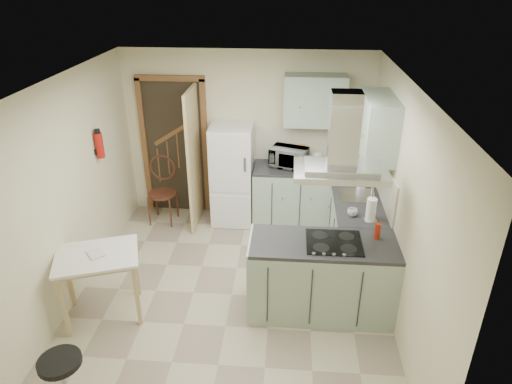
# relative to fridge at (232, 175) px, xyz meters

# --- Properties ---
(floor) EXTENTS (4.20, 4.20, 0.00)m
(floor) POSITION_rel_fridge_xyz_m (0.20, -1.80, -0.75)
(floor) COLOR #B3AA8B
(floor) RESTS_ON ground
(ceiling) EXTENTS (4.20, 4.20, 0.00)m
(ceiling) POSITION_rel_fridge_xyz_m (0.20, -1.80, 1.75)
(ceiling) COLOR silver
(ceiling) RESTS_ON back_wall
(back_wall) EXTENTS (3.60, 0.00, 3.60)m
(back_wall) POSITION_rel_fridge_xyz_m (0.20, 0.30, 0.50)
(back_wall) COLOR beige
(back_wall) RESTS_ON floor
(left_wall) EXTENTS (0.00, 4.20, 4.20)m
(left_wall) POSITION_rel_fridge_xyz_m (-1.60, -1.80, 0.50)
(left_wall) COLOR beige
(left_wall) RESTS_ON floor
(right_wall) EXTENTS (0.00, 4.20, 4.20)m
(right_wall) POSITION_rel_fridge_xyz_m (2.00, -1.80, 0.50)
(right_wall) COLOR beige
(right_wall) RESTS_ON floor
(doorway) EXTENTS (1.10, 0.12, 2.10)m
(doorway) POSITION_rel_fridge_xyz_m (-0.90, 0.27, 0.30)
(doorway) COLOR brown
(doorway) RESTS_ON floor
(fridge) EXTENTS (0.60, 0.60, 1.50)m
(fridge) POSITION_rel_fridge_xyz_m (0.00, 0.00, 0.00)
(fridge) COLOR white
(fridge) RESTS_ON floor
(counter_back) EXTENTS (1.08, 0.60, 0.90)m
(counter_back) POSITION_rel_fridge_xyz_m (0.86, 0.00, -0.30)
(counter_back) COLOR #9EB2A0
(counter_back) RESTS_ON floor
(counter_right) EXTENTS (0.60, 1.95, 0.90)m
(counter_right) POSITION_rel_fridge_xyz_m (1.70, -0.68, -0.30)
(counter_right) COLOR #9EB2A0
(counter_right) RESTS_ON floor
(splashback) EXTENTS (1.68, 0.02, 0.50)m
(splashback) POSITION_rel_fridge_xyz_m (1.16, 0.29, 0.40)
(splashback) COLOR beige
(splashback) RESTS_ON counter_back
(wall_cabinet_back) EXTENTS (0.85, 0.35, 0.70)m
(wall_cabinet_back) POSITION_rel_fridge_xyz_m (1.15, 0.12, 1.10)
(wall_cabinet_back) COLOR #9EB2A0
(wall_cabinet_back) RESTS_ON back_wall
(wall_cabinet_right) EXTENTS (0.35, 0.90, 0.70)m
(wall_cabinet_right) POSITION_rel_fridge_xyz_m (1.82, -0.95, 1.10)
(wall_cabinet_right) COLOR #9EB2A0
(wall_cabinet_right) RESTS_ON right_wall
(peninsula) EXTENTS (1.55, 0.65, 0.90)m
(peninsula) POSITION_rel_fridge_xyz_m (1.22, -1.98, -0.30)
(peninsula) COLOR #9EB2A0
(peninsula) RESTS_ON floor
(hob) EXTENTS (0.58, 0.50, 0.01)m
(hob) POSITION_rel_fridge_xyz_m (1.32, -1.98, 0.16)
(hob) COLOR black
(hob) RESTS_ON peninsula
(extractor_hood) EXTENTS (0.90, 0.55, 0.10)m
(extractor_hood) POSITION_rel_fridge_xyz_m (1.32, -1.98, 0.97)
(extractor_hood) COLOR silver
(extractor_hood) RESTS_ON ceiling
(sink) EXTENTS (0.45, 0.40, 0.01)m
(sink) POSITION_rel_fridge_xyz_m (1.70, -0.85, 0.16)
(sink) COLOR silver
(sink) RESTS_ON counter_right
(fire_extinguisher) EXTENTS (0.10, 0.10, 0.32)m
(fire_extinguisher) POSITION_rel_fridge_xyz_m (-1.54, -0.90, 0.75)
(fire_extinguisher) COLOR #B2140F
(fire_extinguisher) RESTS_ON left_wall
(drop_leaf_table) EXTENTS (1.01, 0.88, 0.79)m
(drop_leaf_table) POSITION_rel_fridge_xyz_m (-1.16, -2.24, -0.35)
(drop_leaf_table) COLOR tan
(drop_leaf_table) RESTS_ON floor
(bentwood_chair) EXTENTS (0.44, 0.44, 0.93)m
(bentwood_chair) POSITION_rel_fridge_xyz_m (-1.05, -0.14, -0.29)
(bentwood_chair) COLOR #4E231A
(bentwood_chair) RESTS_ON floor
(stool) EXTENTS (0.44, 0.44, 0.50)m
(stool) POSITION_rel_fridge_xyz_m (-1.07, -3.37, -0.50)
(stool) COLOR black
(stool) RESTS_ON floor
(microwave) EXTENTS (0.59, 0.49, 0.28)m
(microwave) POSITION_rel_fridge_xyz_m (0.82, 0.03, 0.29)
(microwave) COLOR black
(microwave) RESTS_ON counter_back
(kettle) EXTENTS (0.14, 0.14, 0.20)m
(kettle) POSITION_rel_fridge_xyz_m (1.22, 0.09, 0.25)
(kettle) COLOR white
(kettle) RESTS_ON counter_back
(cereal_box) EXTENTS (0.08, 0.18, 0.26)m
(cereal_box) POSITION_rel_fridge_xyz_m (1.02, 0.19, 0.28)
(cereal_box) COLOR gold
(cereal_box) RESTS_ON counter_back
(soap_bottle) EXTENTS (0.11, 0.11, 0.18)m
(soap_bottle) POSITION_rel_fridge_xyz_m (1.77, -0.65, 0.24)
(soap_bottle) COLOR #A1A2AD
(soap_bottle) RESTS_ON counter_right
(paper_towel) EXTENTS (0.14, 0.14, 0.28)m
(paper_towel) POSITION_rel_fridge_xyz_m (1.77, -1.47, 0.29)
(paper_towel) COLOR white
(paper_towel) RESTS_ON counter_right
(cup) EXTENTS (0.14, 0.14, 0.09)m
(cup) POSITION_rel_fridge_xyz_m (1.58, -1.38, 0.19)
(cup) COLOR white
(cup) RESTS_ON counter_right
(red_bottle) EXTENTS (0.08, 0.08, 0.18)m
(red_bottle) POSITION_rel_fridge_xyz_m (1.78, -1.85, 0.24)
(red_bottle) COLOR #AB230E
(red_bottle) RESTS_ON peninsula
(book) EXTENTS (0.24, 0.25, 0.09)m
(book) POSITION_rel_fridge_xyz_m (-1.22, -2.28, 0.09)
(book) COLOR #A03538
(book) RESTS_ON drop_leaf_table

